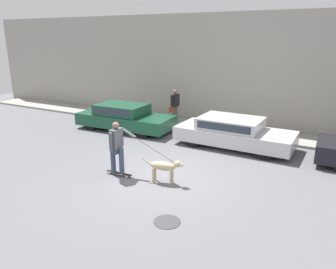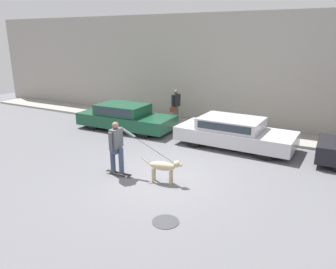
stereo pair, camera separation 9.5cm
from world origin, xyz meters
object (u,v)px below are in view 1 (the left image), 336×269
skateboarder (117,146)px  pedestrian_with_bag (175,105)px  dog (164,167)px  parked_car_0 (125,117)px  parked_car_1 (233,132)px

skateboarder → pedestrian_with_bag: 6.44m
dog → pedestrian_with_bag: pedestrian_with_bag is taller
pedestrian_with_bag → parked_car_0: bearing=58.0°
parked_car_0 → skateboarder: skateboarder is taller
parked_car_0 → dog: parked_car_0 is taller
skateboarder → pedestrian_with_bag: size_ratio=1.46×
parked_car_0 → dog: size_ratio=3.61×
dog → parked_car_1: bearing=71.0°
parked_car_0 → parked_car_1: (5.20, 0.00, -0.00)m
skateboarder → pedestrian_with_bag: (-1.29, 6.31, 0.02)m
parked_car_1 → parked_car_0: bearing=-178.6°
parked_car_0 → dog: bearing=-45.3°
parked_car_0 → pedestrian_with_bag: pedestrian_with_bag is taller
parked_car_1 → dog: size_ratio=3.61×
dog → parked_car_0: bearing=127.6°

